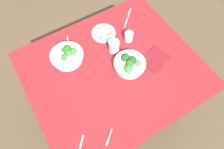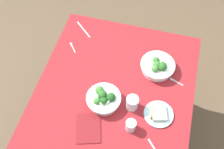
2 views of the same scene
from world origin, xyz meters
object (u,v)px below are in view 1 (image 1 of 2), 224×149
at_px(bread_side_plate, 104,33).
at_px(fork_by_far_bowl, 109,138).
at_px(water_glass_side, 114,46).
at_px(napkin_folded_upper, 155,59).
at_px(water_glass_center, 129,37).
at_px(broccoli_bowl_far, 67,56).
at_px(broccoli_bowl_near, 130,64).
at_px(table_knife_left, 128,18).
at_px(fork_by_near_bowl, 68,42).

relative_size(bread_side_plate, fork_by_far_bowl, 2.16).
height_order(water_glass_side, napkin_folded_upper, water_glass_side).
bearing_deg(water_glass_side, water_glass_center, 9.60).
relative_size(broccoli_bowl_far, water_glass_center, 3.09).
bearing_deg(broccoli_bowl_near, water_glass_side, 94.53).
bearing_deg(water_glass_side, table_knife_left, 39.23).
relative_size(broccoli_bowl_far, table_knife_left, 1.12).
distance_m(broccoli_bowl_near, napkin_folded_upper, 0.21).
height_order(table_knife_left, napkin_folded_upper, napkin_folded_upper).
height_order(water_glass_center, napkin_folded_upper, water_glass_center).
height_order(fork_by_far_bowl, napkin_folded_upper, napkin_folded_upper).
xyz_separation_m(broccoli_bowl_far, fork_by_near_bowl, (0.07, 0.14, -0.04)).
xyz_separation_m(bread_side_plate, fork_by_far_bowl, (-0.38, -0.71, -0.01)).
distance_m(water_glass_center, table_knife_left, 0.23).
relative_size(bread_side_plate, fork_by_near_bowl, 1.93).
xyz_separation_m(fork_by_near_bowl, table_knife_left, (0.53, -0.03, -0.00)).
bearing_deg(water_glass_side, fork_by_near_bowl, 136.23).
bearing_deg(fork_by_far_bowl, broccoli_bowl_far, -132.67).
bearing_deg(fork_by_near_bowl, table_knife_left, 107.04).
bearing_deg(fork_by_far_bowl, water_glass_center, -171.83).
bearing_deg(water_glass_side, bread_side_plate, 85.88).
height_order(fork_by_near_bowl, table_knife_left, same).
height_order(broccoli_bowl_near, water_glass_side, broccoli_bowl_near).
xyz_separation_m(broccoli_bowl_far, fork_by_far_bowl, (-0.04, -0.65, -0.04)).
bearing_deg(napkin_folded_upper, broccoli_bowl_far, 148.24).
bearing_deg(fork_by_near_bowl, fork_by_far_bowl, 13.09).
bearing_deg(table_knife_left, napkin_folded_upper, -139.78).
relative_size(water_glass_side, fork_by_far_bowl, 1.13).
relative_size(fork_by_far_bowl, table_knife_left, 0.41).
bearing_deg(table_knife_left, water_glass_side, 176.18).
bearing_deg(water_glass_center, bread_side_plate, 131.48).
height_order(bread_side_plate, table_knife_left, bread_side_plate).
relative_size(broccoli_bowl_near, water_glass_center, 2.90).
height_order(water_glass_center, fork_by_far_bowl, water_glass_center).
relative_size(bread_side_plate, water_glass_center, 2.45).
relative_size(bread_side_plate, napkin_folded_upper, 0.96).
xyz_separation_m(fork_by_far_bowl, table_knife_left, (0.64, 0.76, -0.00)).
bearing_deg(napkin_folded_upper, water_glass_side, 133.50).
height_order(bread_side_plate, fork_by_near_bowl, bread_side_plate).
bearing_deg(water_glass_center, fork_by_far_bowl, -132.46).
bearing_deg(broccoli_bowl_near, fork_by_far_bowl, -137.40).
distance_m(fork_by_near_bowl, table_knife_left, 0.53).
height_order(broccoli_bowl_far, water_glass_side, broccoli_bowl_far).
xyz_separation_m(broccoli_bowl_far, broccoli_bowl_near, (0.34, -0.30, 0.00)).
bearing_deg(broccoli_bowl_near, bread_side_plate, 90.31).
bearing_deg(broccoli_bowl_far, bread_side_plate, 11.24).
relative_size(broccoli_bowl_near, napkin_folded_upper, 1.14).
height_order(bread_side_plate, napkin_folded_upper, bread_side_plate).
relative_size(broccoli_bowl_near, table_knife_left, 1.06).
height_order(water_glass_center, table_knife_left, water_glass_center).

